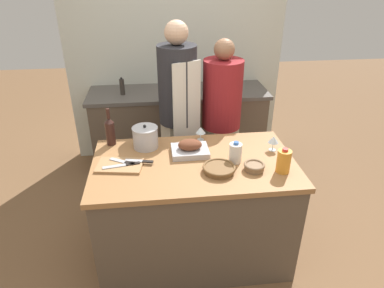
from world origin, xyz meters
The scene contains 22 objects.
ground_plane centered at (0.00, 0.00, 0.00)m, with size 12.00×12.00×0.00m, color brown.
kitchen_island centered at (0.00, 0.00, 0.44)m, with size 1.50×0.86×0.88m.
back_counter centered at (0.00, 1.46, 0.46)m, with size 1.98×0.60×0.92m.
back_wall centered at (0.00, 1.81, 1.27)m, with size 2.48×0.10×2.55m.
roasting_pan centered at (-0.02, 0.12, 0.93)m, with size 0.28×0.22×0.12m.
wicker_basket centered at (0.16, -0.15, 0.91)m, with size 0.23×0.23×0.05m.
cutting_board centered at (-0.54, -0.01, 0.89)m, with size 0.35×0.26×0.02m.
stock_pot centered at (-0.35, 0.27, 0.97)m, with size 0.20×0.20×0.20m.
mixing_bowl centered at (0.41, -0.16, 0.91)m, with size 0.15×0.15×0.05m.
juice_jug centered at (0.60, -0.20, 0.97)m, with size 0.10×0.10×0.18m.
milk_jug centered at (0.30, -0.03, 0.96)m, with size 0.09×0.09×0.17m.
wine_bottle_green centered at (-0.63, 0.35, 1.00)m, with size 0.07×0.07×0.31m.
wine_glass_left centered at (0.63, 0.11, 0.97)m, with size 0.08×0.08×0.12m.
wine_glass_right centered at (0.10, 0.34, 0.97)m, with size 0.08×0.08×0.12m.
knife_chef centered at (-0.52, -0.02, 0.90)m, with size 0.27×0.07×0.01m.
knife_paring centered at (-0.39, 0.02, 0.90)m, with size 0.21×0.08×0.01m.
knife_bread centered at (-0.52, 0.02, 0.90)m, with size 0.19×0.13×0.01m.
condiment_bottle_tall centered at (0.38, 1.35, 1.02)m, with size 0.06×0.06×0.21m.
condiment_bottle_short centered at (0.04, 1.41, 1.00)m, with size 0.07×0.07×0.17m.
condiment_bottle_extra centered at (-0.60, 1.42, 1.01)m, with size 0.05×0.05×0.19m.
person_cook_aproned centered at (-0.05, 0.80, 0.98)m, with size 0.37×0.39×1.77m.
person_cook_guest centered at (0.37, 0.83, 0.88)m, with size 0.37×0.37×1.60m.
Camera 1 is at (-0.26, -2.15, 2.18)m, focal length 32.00 mm.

